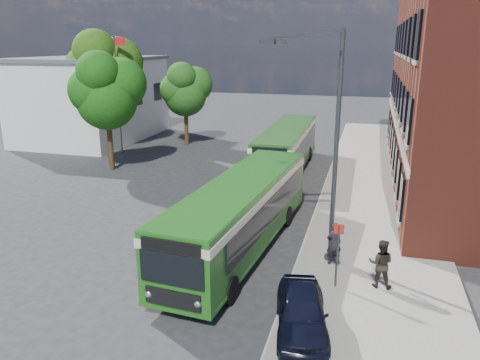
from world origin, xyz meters
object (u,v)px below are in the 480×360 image
(street_lamp, at_px, (327,145))
(bus_rear, at_px, (287,144))
(parked_car, at_px, (302,311))
(bus_front, at_px, (241,209))

(street_lamp, bearing_deg, bus_rear, 105.83)
(bus_rear, bearing_deg, parked_car, -78.52)
(street_lamp, height_order, bus_rear, street_lamp)
(bus_front, bearing_deg, street_lamp, -3.75)
(bus_rear, xyz_separation_m, parked_car, (3.79, -18.67, -1.04))
(bus_front, relative_size, bus_rear, 1.02)
(street_lamp, xyz_separation_m, bus_front, (-3.42, 0.22, -2.96))
(street_lamp, height_order, bus_front, street_lamp)
(bus_front, xyz_separation_m, bus_rear, (-0.41, 13.28, -0.00))
(street_lamp, distance_m, parked_car, 6.54)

